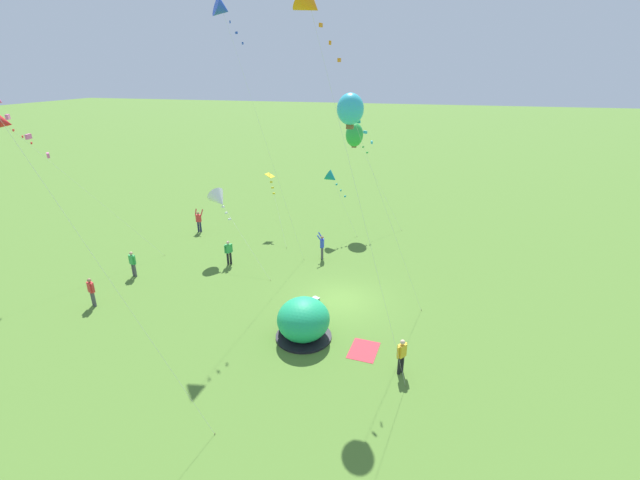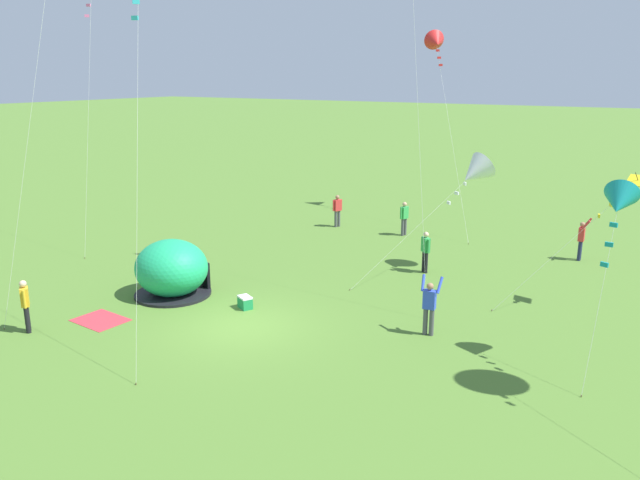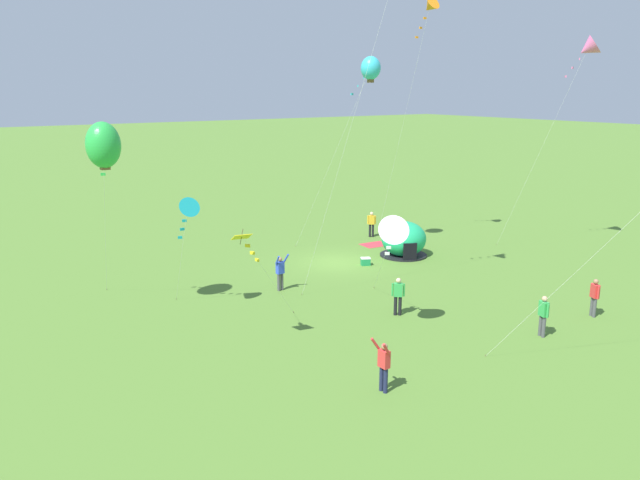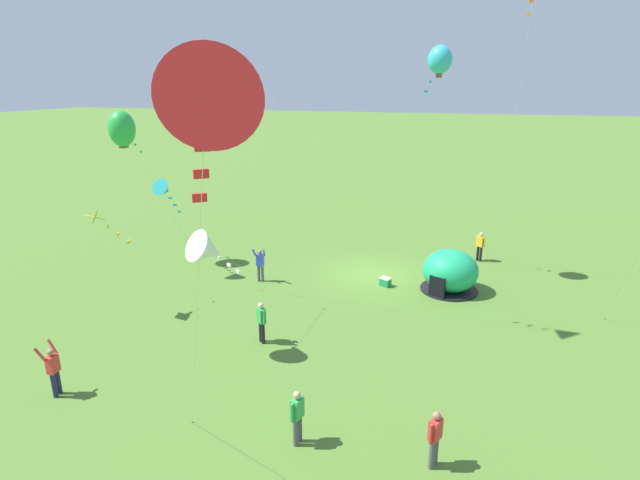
{
  "view_description": "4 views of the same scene",
  "coord_description": "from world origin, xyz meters",
  "px_view_note": "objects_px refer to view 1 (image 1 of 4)",
  "views": [
    {
      "loc": [
        -21.36,
        -4.36,
        12.53
      ],
      "look_at": [
        0.42,
        1.41,
        3.46
      ],
      "focal_mm": 24.0,
      "sensor_mm": 36.0,
      "label": 1
    },
    {
      "loc": [
        11.95,
        -14.73,
        7.97
      ],
      "look_at": [
        2.36,
        0.94,
        3.04
      ],
      "focal_mm": 35.0,
      "sensor_mm": 36.0,
      "label": 2
    },
    {
      "loc": [
        20.34,
        28.15,
        9.84
      ],
      "look_at": [
        2.74,
        2.22,
        2.16
      ],
      "focal_mm": 35.0,
      "sensor_mm": 36.0,
      "label": 3
    },
    {
      "loc": [
        -4.36,
        24.86,
        9.92
      ],
      "look_at": [
        1.38,
        5.17,
        3.4
      ],
      "focal_mm": 28.0,
      "sensor_mm": 36.0,
      "label": 4
    }
  ],
  "objects_px": {
    "person_near_tent": "(133,263)",
    "person_with_toddler": "(229,251)",
    "kite_red": "(2,122)",
    "person_center_field": "(91,291)",
    "kite_green": "(354,135)",
    "popup_tent": "(303,320)",
    "person_flying_kite": "(322,246)",
    "person_arms_raised": "(199,220)",
    "kite_orange": "(310,5)",
    "kite_white": "(219,200)",
    "person_watching_sky": "(402,355)",
    "kite_teal": "(332,177)",
    "kite_yellow": "(271,180)",
    "kite_blue": "(222,9)",
    "cooler_box": "(314,302)",
    "kite_cyan": "(350,109)"
  },
  "relations": [
    {
      "from": "person_flying_kite",
      "to": "kite_white",
      "type": "relative_size",
      "value": 0.33
    },
    {
      "from": "kite_teal",
      "to": "person_near_tent",
      "type": "bearing_deg",
      "value": 135.41
    },
    {
      "from": "person_watching_sky",
      "to": "kite_white",
      "type": "xyz_separation_m",
      "value": [
        9.88,
        13.5,
        3.15
      ]
    },
    {
      "from": "person_flying_kite",
      "to": "kite_teal",
      "type": "height_order",
      "value": "kite_teal"
    },
    {
      "from": "cooler_box",
      "to": "kite_red",
      "type": "xyz_separation_m",
      "value": [
        -0.59,
        18.43,
        9.41
      ]
    },
    {
      "from": "kite_red",
      "to": "kite_blue",
      "type": "bearing_deg",
      "value": -74.25
    },
    {
      "from": "cooler_box",
      "to": "kite_white",
      "type": "relative_size",
      "value": 0.11
    },
    {
      "from": "popup_tent",
      "to": "cooler_box",
      "type": "distance_m",
      "value": 3.24
    },
    {
      "from": "person_flying_kite",
      "to": "kite_yellow",
      "type": "relative_size",
      "value": 0.39
    },
    {
      "from": "kite_cyan",
      "to": "kite_orange",
      "type": "height_order",
      "value": "kite_orange"
    },
    {
      "from": "person_with_toddler",
      "to": "person_flying_kite",
      "type": "bearing_deg",
      "value": -66.76
    },
    {
      "from": "person_near_tent",
      "to": "kite_teal",
      "type": "xyz_separation_m",
      "value": [
        10.68,
        -10.53,
        3.72
      ]
    },
    {
      "from": "kite_yellow",
      "to": "person_watching_sky",
      "type": "bearing_deg",
      "value": -142.71
    },
    {
      "from": "person_near_tent",
      "to": "kite_red",
      "type": "relative_size",
      "value": 0.17
    },
    {
      "from": "person_center_field",
      "to": "popup_tent",
      "type": "bearing_deg",
      "value": -89.54
    },
    {
      "from": "kite_yellow",
      "to": "kite_cyan",
      "type": "distance_m",
      "value": 16.94
    },
    {
      "from": "kite_blue",
      "to": "cooler_box",
      "type": "bearing_deg",
      "value": -117.07
    },
    {
      "from": "person_with_toddler",
      "to": "kite_yellow",
      "type": "relative_size",
      "value": 0.36
    },
    {
      "from": "person_center_field",
      "to": "person_flying_kite",
      "type": "height_order",
      "value": "person_flying_kite"
    },
    {
      "from": "person_center_field",
      "to": "person_with_toddler",
      "type": "height_order",
      "value": "same"
    },
    {
      "from": "person_near_tent",
      "to": "kite_orange",
      "type": "xyz_separation_m",
      "value": [
        -6.17,
        -13.73,
        13.44
      ]
    },
    {
      "from": "person_watching_sky",
      "to": "kite_teal",
      "type": "xyz_separation_m",
      "value": [
        15.86,
        6.94,
        3.72
      ]
    },
    {
      "from": "kite_yellow",
      "to": "kite_green",
      "type": "bearing_deg",
      "value": -61.94
    },
    {
      "from": "person_center_field",
      "to": "kite_green",
      "type": "height_order",
      "value": "kite_green"
    },
    {
      "from": "kite_blue",
      "to": "kite_teal",
      "type": "height_order",
      "value": "kite_blue"
    },
    {
      "from": "person_near_tent",
      "to": "person_with_toddler",
      "type": "xyz_separation_m",
      "value": [
        3.24,
        -5.14,
        0.0
      ]
    },
    {
      "from": "person_flying_kite",
      "to": "kite_blue",
      "type": "height_order",
      "value": "kite_blue"
    },
    {
      "from": "cooler_box",
      "to": "kite_blue",
      "type": "relative_size",
      "value": 0.04
    },
    {
      "from": "kite_green",
      "to": "kite_blue",
      "type": "bearing_deg",
      "value": 155.09
    },
    {
      "from": "kite_cyan",
      "to": "kite_yellow",
      "type": "bearing_deg",
      "value": 34.49
    },
    {
      "from": "person_near_tent",
      "to": "kite_teal",
      "type": "height_order",
      "value": "kite_teal"
    },
    {
      "from": "person_watching_sky",
      "to": "kite_cyan",
      "type": "relative_size",
      "value": 0.15
    },
    {
      "from": "kite_white",
      "to": "kite_green",
      "type": "relative_size",
      "value": 0.68
    },
    {
      "from": "kite_blue",
      "to": "person_arms_raised",
      "type": "bearing_deg",
      "value": 47.33
    },
    {
      "from": "person_flying_kite",
      "to": "kite_orange",
      "type": "xyz_separation_m",
      "value": [
        -11.94,
        -2.68,
        13.41
      ]
    },
    {
      "from": "kite_white",
      "to": "person_with_toddler",
      "type": "bearing_deg",
      "value": -141.57
    },
    {
      "from": "person_watching_sky",
      "to": "kite_yellow",
      "type": "height_order",
      "value": "kite_yellow"
    },
    {
      "from": "popup_tent",
      "to": "kite_red",
      "type": "height_order",
      "value": "kite_red"
    },
    {
      "from": "person_watching_sky",
      "to": "person_with_toddler",
      "type": "bearing_deg",
      "value": 55.71
    },
    {
      "from": "kite_yellow",
      "to": "kite_green",
      "type": "xyz_separation_m",
      "value": [
        3.25,
        -6.09,
        3.32
      ]
    },
    {
      "from": "popup_tent",
      "to": "kite_blue",
      "type": "bearing_deg",
      "value": 45.07
    },
    {
      "from": "person_watching_sky",
      "to": "person_arms_raised",
      "type": "bearing_deg",
      "value": 52.26
    },
    {
      "from": "person_arms_raised",
      "to": "kite_orange",
      "type": "xyz_separation_m",
      "value": [
        -14.56,
        -13.77,
        13.41
      ]
    },
    {
      "from": "person_watching_sky",
      "to": "kite_teal",
      "type": "height_order",
      "value": "kite_teal"
    },
    {
      "from": "kite_red",
      "to": "kite_orange",
      "type": "bearing_deg",
      "value": -104.14
    },
    {
      "from": "person_arms_raised",
      "to": "person_with_toddler",
      "type": "xyz_separation_m",
      "value": [
        -5.15,
        -5.18,
        -0.03
      ]
    },
    {
      "from": "kite_yellow",
      "to": "kite_red",
      "type": "height_order",
      "value": "kite_red"
    },
    {
      "from": "cooler_box",
      "to": "kite_teal",
      "type": "bearing_deg",
      "value": 8.69
    },
    {
      "from": "person_arms_raised",
      "to": "kite_yellow",
      "type": "height_order",
      "value": "kite_yellow"
    },
    {
      "from": "popup_tent",
      "to": "kite_green",
      "type": "relative_size",
      "value": 0.33
    }
  ]
}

